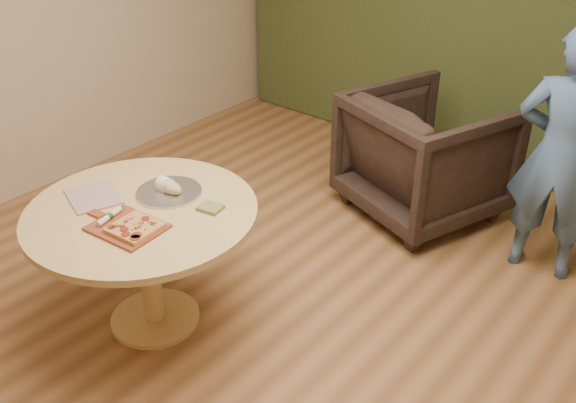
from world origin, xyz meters
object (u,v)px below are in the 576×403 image
Objects in this scene: flatbread_pizza at (135,228)px; serving_tray at (169,192)px; cutlery_roll at (109,216)px; armchair at (426,150)px; person_standing at (562,156)px; pizza_paddle at (126,227)px; bread_roll at (167,186)px; pedestal_table at (144,232)px.

flatbread_pizza is 0.67× the size of serving_tray.
cutlery_roll is 0.38m from serving_tray.
serving_tray is at bearing 74.61° from cutlery_roll.
flatbread_pizza reaches higher than cutlery_roll.
person_standing reaches higher than armchair.
pizza_paddle is 1.28× the size of serving_tray.
bread_roll reaches higher than flatbread_pizza.
armchair reaches higher than pizza_paddle.
flatbread_pizza is at bearing -65.57° from serving_tray.
bread_roll is at bearing 101.59° from pizza_paddle.
pizza_paddle is at bearing 96.97° from armchair.
person_standing is (1.51, 1.93, 0.19)m from pedestal_table.
bread_roll is 0.12× the size of person_standing.
cutlery_roll reaches higher than pizza_paddle.
cutlery_roll is 2.61m from person_standing.
pedestal_table is 5.15× the size of flatbread_pizza.
bread_roll is at bearing 75.94° from cutlery_roll.
pedestal_table is 0.24m from pizza_paddle.
cutlery_roll is 0.20× the size of armchair.
person_standing is (1.52, 1.72, 0.04)m from serving_tray.
bread_roll is 2.31m from person_standing.
armchair is 0.62× the size of person_standing.
bread_roll is at bearing 115.57° from flatbread_pizza.
cutlery_roll is at bearing -99.47° from pedestal_table.
flatbread_pizza is at bearing -8.55° from cutlery_roll.
pedestal_table is 3.44× the size of serving_tray.
cutlery_roll is 0.38m from bread_roll.
pedestal_table is 0.26m from serving_tray.
serving_tray is at bearing 38.74° from person_standing.
armchair reaches higher than flatbread_pizza.
armchair is at bearing 74.64° from pedestal_table.
pedestal_table is 0.77× the size of person_standing.
bread_roll is (-0.18, 0.37, 0.02)m from flatbread_pizza.
bread_roll is (-0.02, 0.21, 0.18)m from pedestal_table.
flatbread_pizza is (0.15, -0.16, 0.17)m from pedestal_table.
pizza_paddle is 1.92× the size of flatbread_pizza.
flatbread_pizza is at bearing 47.24° from person_standing.
person_standing is at bearing 51.03° from pizza_paddle.
bread_roll reaches higher than cutlery_roll.
armchair is 1.00m from person_standing.
serving_tray reaches higher than pedestal_table.
bread_roll is at bearing 96.69° from pedestal_table.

